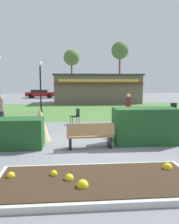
# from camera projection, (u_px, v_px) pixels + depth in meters

# --- Properties ---
(ground_plane) EXTENTS (80.00, 80.00, 0.00)m
(ground_plane) POSITION_uv_depth(u_px,v_px,m) (99.00, 148.00, 8.78)
(ground_plane) COLOR slate
(lawn_patch) EXTENTS (36.00, 12.00, 0.01)m
(lawn_patch) POSITION_uv_depth(u_px,v_px,m) (81.00, 110.00, 20.50)
(lawn_patch) COLOR #4C7A38
(lawn_patch) RESTS_ON ground_plane
(flower_bed) EXTENTS (4.79, 2.25, 0.32)m
(flower_bed) POSITION_uv_depth(u_px,v_px,m) (97.00, 182.00, 5.65)
(flower_bed) COLOR beige
(flower_bed) RESTS_ON ground_plane
(park_bench) EXTENTS (1.73, 0.62, 0.95)m
(park_bench) POSITION_uv_depth(u_px,v_px,m) (90.00, 135.00, 8.71)
(park_bench) COLOR #9E7547
(park_bench) RESTS_ON ground_plane
(hedge_left) EXTENTS (1.97, 1.10, 1.08)m
(hedge_left) POSITION_uv_depth(u_px,v_px,m) (16.00, 133.00, 8.83)
(hedge_left) COLOR #1E4C23
(hedge_left) RESTS_ON ground_plane
(hedge_right) EXTENTS (2.48, 1.10, 1.40)m
(hedge_right) POSITION_uv_depth(u_px,v_px,m) (145.00, 126.00, 9.41)
(hedge_right) COLOR #1E4C23
(hedge_right) RESTS_ON ground_plane
(ornamental_grass_behind_left) EXTENTS (0.80, 0.80, 1.38)m
(ornamental_grass_behind_left) POSITION_uv_depth(u_px,v_px,m) (40.00, 124.00, 9.83)
(ornamental_grass_behind_left) COLOR #D1BC7F
(ornamental_grass_behind_left) RESTS_ON ground_plane
(ornamental_grass_behind_right) EXTENTS (0.53, 0.53, 0.95)m
(ornamental_grass_behind_right) POSITION_uv_depth(u_px,v_px,m) (117.00, 127.00, 10.45)
(ornamental_grass_behind_right) COLOR #D1BC7F
(ornamental_grass_behind_right) RESTS_ON ground_plane
(lamppost_far) EXTENTS (0.36, 0.36, 3.95)m
(lamppost_far) POSITION_uv_depth(u_px,v_px,m) (40.00, 80.00, 18.76)
(lamppost_far) COLOR black
(lamppost_far) RESTS_ON ground_plane
(trash_bin) EXTENTS (0.52, 0.52, 0.91)m
(trash_bin) POSITION_uv_depth(u_px,v_px,m) (174.00, 128.00, 10.30)
(trash_bin) COLOR #2D4233
(trash_bin) RESTS_ON ground_plane
(food_kiosk) EXTENTS (9.69, 5.07, 3.21)m
(food_kiosk) POSITION_uv_depth(u_px,v_px,m) (97.00, 88.00, 27.40)
(food_kiosk) COLOR #6B5B4C
(food_kiosk) RESTS_ON ground_plane
(cafe_chair_west) EXTENTS (0.53, 0.53, 0.89)m
(cafe_chair_west) POSITION_uv_depth(u_px,v_px,m) (174.00, 108.00, 17.21)
(cafe_chair_west) COLOR black
(cafe_chair_west) RESTS_ON ground_plane
(cafe_chair_east) EXTENTS (0.56, 0.56, 0.89)m
(cafe_chair_east) POSITION_uv_depth(u_px,v_px,m) (76.00, 115.00, 13.65)
(cafe_chair_east) COLOR black
(cafe_chair_east) RESTS_ON ground_plane
(person_strolling) EXTENTS (0.34, 0.34, 1.69)m
(person_strolling) POSITION_uv_depth(u_px,v_px,m) (1.00, 111.00, 12.81)
(person_strolling) COLOR #23232D
(person_strolling) RESTS_ON ground_plane
(person_standing) EXTENTS (0.34, 0.34, 1.69)m
(person_standing) POSITION_uv_depth(u_px,v_px,m) (128.00, 108.00, 14.34)
(person_standing) COLOR #23232D
(person_standing) RESTS_ON ground_plane
(parked_car_west_slot) EXTENTS (4.25, 2.16, 1.20)m
(parked_car_west_slot) POSITION_uv_depth(u_px,v_px,m) (41.00, 94.00, 35.16)
(parked_car_west_slot) COLOR maroon
(parked_car_west_slot) RESTS_ON ground_plane
(parked_car_center_slot) EXTENTS (4.26, 2.18, 1.20)m
(parked_car_center_slot) POSITION_uv_depth(u_px,v_px,m) (77.00, 93.00, 35.62)
(parked_car_center_slot) COLOR #2D6638
(parked_car_center_slot) RESTS_ON ground_plane
(parked_car_east_slot) EXTENTS (4.35, 2.35, 1.20)m
(parked_car_east_slot) POSITION_uv_depth(u_px,v_px,m) (108.00, 93.00, 36.02)
(parked_car_east_slot) COLOR black
(parked_car_east_slot) RESTS_ON ground_plane
(tree_left_bg) EXTENTS (2.80, 2.80, 7.96)m
(tree_left_bg) POSITION_uv_depth(u_px,v_px,m) (72.00, 58.00, 42.14)
(tree_left_bg) COLOR brown
(tree_left_bg) RESTS_ON ground_plane
(tree_right_bg) EXTENTS (2.80, 2.80, 8.78)m
(tree_right_bg) POSITION_uv_depth(u_px,v_px,m) (120.00, 51.00, 38.79)
(tree_right_bg) COLOR brown
(tree_right_bg) RESTS_ON ground_plane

